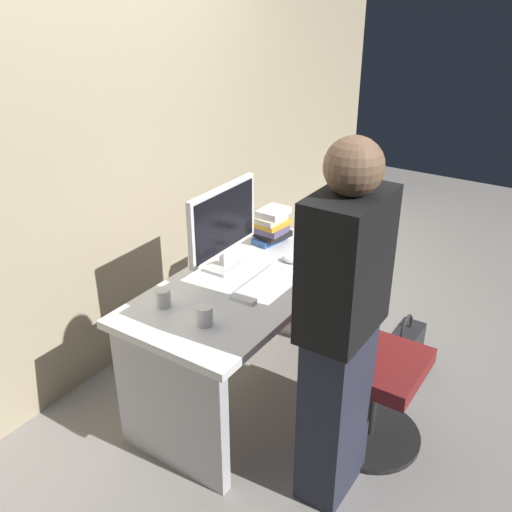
{
  "coord_description": "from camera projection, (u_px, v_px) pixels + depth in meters",
  "views": [
    {
      "loc": [
        -2.14,
        -1.46,
        2.13
      ],
      "look_at": [
        0.0,
        -0.05,
        0.87
      ],
      "focal_mm": 40.04,
      "sensor_mm": 36.0,
      "label": 1
    }
  ],
  "objects": [
    {
      "name": "ground_plane",
      "position": [
        249.0,
        391.0,
        3.26
      ],
      "size": [
        9.0,
        9.0,
        0.0
      ],
      "primitive_type": "plane",
      "color": "gray"
    },
    {
      "name": "wall_back",
      "position": [
        108.0,
        108.0,
        3.04
      ],
      "size": [
        6.4,
        0.1,
        3.0
      ],
      "primitive_type": "cube",
      "color": "tan",
      "rests_on": "ground"
    },
    {
      "name": "desk",
      "position": [
        248.0,
        317.0,
        3.04
      ],
      "size": [
        1.41,
        0.71,
        0.72
      ],
      "color": "white",
      "rests_on": "ground"
    },
    {
      "name": "office_chair",
      "position": [
        365.0,
        365.0,
        2.78
      ],
      "size": [
        0.52,
        0.52,
        0.94
      ],
      "color": "black",
      "rests_on": "ground"
    },
    {
      "name": "person_at_desk",
      "position": [
        341.0,
        331.0,
        2.3
      ],
      "size": [
        0.4,
        0.24,
        1.64
      ],
      "color": "#262838",
      "rests_on": "ground"
    },
    {
      "name": "monitor",
      "position": [
        223.0,
        223.0,
        2.95
      ],
      "size": [
        0.54,
        0.14,
        0.46
      ],
      "color": "silver",
      "rests_on": "desk"
    },
    {
      "name": "keyboard",
      "position": [
        264.0,
        283.0,
        2.89
      ],
      "size": [
        0.43,
        0.14,
        0.02
      ],
      "primitive_type": "cube",
      "rotation": [
        0.0,
        0.0,
        0.02
      ],
      "color": "white",
      "rests_on": "desk"
    },
    {
      "name": "mouse",
      "position": [
        290.0,
        260.0,
        3.11
      ],
      "size": [
        0.06,
        0.1,
        0.03
      ],
      "primitive_type": "ellipsoid",
      "color": "white",
      "rests_on": "desk"
    },
    {
      "name": "cup_near_keyboard",
      "position": [
        204.0,
        316.0,
        2.54
      ],
      "size": [
        0.08,
        0.08,
        0.09
      ],
      "primitive_type": "cylinder",
      "color": "white",
      "rests_on": "desk"
    },
    {
      "name": "cup_by_monitor",
      "position": [
        163.0,
        298.0,
        2.69
      ],
      "size": [
        0.07,
        0.07,
        0.09
      ],
      "primitive_type": "cylinder",
      "color": "silver",
      "rests_on": "desk"
    },
    {
      "name": "book_stack",
      "position": [
        272.0,
        226.0,
        3.31
      ],
      "size": [
        0.23,
        0.2,
        0.2
      ],
      "color": "#3359A5",
      "rests_on": "desk"
    },
    {
      "name": "cell_phone",
      "position": [
        325.0,
        251.0,
        3.23
      ],
      "size": [
        0.09,
        0.15,
        0.01
      ],
      "primitive_type": "cube",
      "rotation": [
        0.0,
        0.0,
        -0.15
      ],
      "color": "black",
      "rests_on": "desk"
    },
    {
      "name": "handbag",
      "position": [
        403.0,
        351.0,
        3.38
      ],
      "size": [
        0.34,
        0.14,
        0.38
      ],
      "color": "#262628",
      "rests_on": "ground"
    }
  ]
}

